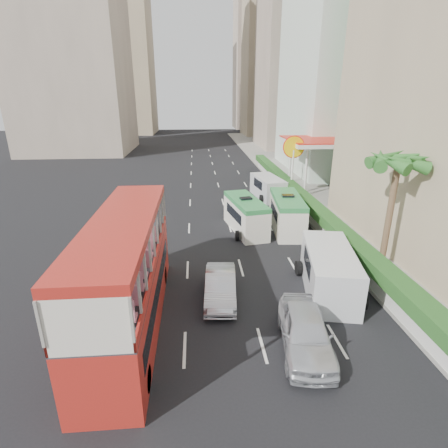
{
  "coord_description": "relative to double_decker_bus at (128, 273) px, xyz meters",
  "views": [
    {
      "loc": [
        -2.93,
        -13.71,
        9.7
      ],
      "look_at": [
        -1.5,
        4.0,
        3.2
      ],
      "focal_mm": 28.0,
      "sensor_mm": 36.0,
      "label": 1
    }
  ],
  "objects": [
    {
      "name": "car_silver_lane_a",
      "position": [
        4.13,
        1.68,
        -2.53
      ],
      "size": [
        1.82,
        4.41,
        1.42
      ],
      "primitive_type": "imported",
      "rotation": [
        0.0,
        0.0,
        -0.07
      ],
      "color": "silver",
      "rests_on": "ground"
    },
    {
      "name": "sidewalk",
      "position": [
        15.0,
        25.0,
        -2.44
      ],
      "size": [
        6.0,
        120.0,
        0.18
      ],
      "primitive_type": "cube",
      "color": "#99968C",
      "rests_on": "ground"
    },
    {
      "name": "kerb_wall",
      "position": [
        12.2,
        14.0,
        -1.85
      ],
      "size": [
        0.3,
        44.0,
        1.0
      ],
      "primitive_type": "cube",
      "color": "silver",
      "rests_on": "sidewalk"
    },
    {
      "name": "hedge",
      "position": [
        12.2,
        14.0,
        -1.0
      ],
      "size": [
        1.1,
        44.0,
        0.7
      ],
      "primitive_type": "cube",
      "color": "#2D6626",
      "rests_on": "kerb_wall"
    },
    {
      "name": "panel_van_near",
      "position": [
        9.84,
        2.05,
        -1.39
      ],
      "size": [
        3.35,
        6.06,
        2.29
      ],
      "primitive_type": "cube",
      "rotation": [
        0.0,
        0.0,
        -0.19
      ],
      "color": "silver",
      "rests_on": "ground"
    },
    {
      "name": "palm_tree",
      "position": [
        13.8,
        4.0,
        0.85
      ],
      "size": [
        0.36,
        0.36,
        6.4
      ],
      "primitive_type": "cylinder",
      "color": "brown",
      "rests_on": "sidewalk"
    },
    {
      "name": "double_decker_bus",
      "position": [
        0.0,
        0.0,
        0.0
      ],
      "size": [
        2.5,
        11.0,
        5.06
      ],
      "primitive_type": "cube",
      "color": "red",
      "rests_on": "ground"
    },
    {
      "name": "shell_station",
      "position": [
        16.0,
        23.0,
        0.22
      ],
      "size": [
        6.5,
        8.0,
        5.5
      ],
      "primitive_type": "cube",
      "color": "silver",
      "rests_on": "ground"
    },
    {
      "name": "minibus_near",
      "position": [
        6.72,
        11.17,
        -1.29
      ],
      "size": [
        2.87,
        5.86,
        2.49
      ],
      "primitive_type": "cube",
      "rotation": [
        0.0,
        0.0,
        0.19
      ],
      "color": "silver",
      "rests_on": "ground"
    },
    {
      "name": "panel_van_far",
      "position": [
        10.25,
        20.25,
        -1.48
      ],
      "size": [
        2.87,
        5.51,
        2.1
      ],
      "primitive_type": "cube",
      "rotation": [
        0.0,
        0.0,
        0.15
      ],
      "color": "silver",
      "rests_on": "ground"
    },
    {
      "name": "ground_plane",
      "position": [
        6.0,
        0.0,
        -2.53
      ],
      "size": [
        200.0,
        200.0,
        0.0
      ],
      "primitive_type": "plane",
      "color": "black",
      "rests_on": "ground"
    },
    {
      "name": "van_asset",
      "position": [
        6.99,
        13.9,
        -2.53
      ],
      "size": [
        3.01,
        4.98,
        1.29
      ],
      "primitive_type": "imported",
      "rotation": [
        0.0,
        0.0,
        0.2
      ],
      "color": "silver",
      "rests_on": "ground"
    },
    {
      "name": "tower_far_b",
      "position": [
        23.0,
        104.0,
        17.47
      ],
      "size": [
        14.0,
        14.0,
        40.0
      ],
      "primitive_type": "cube",
      "color": "#B3A08D",
      "rests_on": "ground"
    },
    {
      "name": "tower_mid",
      "position": [
        24.0,
        58.0,
        22.47
      ],
      "size": [
        16.0,
        16.0,
        50.0
      ],
      "primitive_type": "cube",
      "color": "#B3A08D",
      "rests_on": "ground"
    },
    {
      "name": "car_silver_lane_b",
      "position": [
        7.29,
        -2.3,
        -2.53
      ],
      "size": [
        2.55,
        5.02,
        1.64
      ],
      "primitive_type": "imported",
      "rotation": [
        0.0,
        0.0,
        -0.13
      ],
      "color": "silver",
      "rests_on": "ground"
    },
    {
      "name": "minibus_far",
      "position": [
        9.89,
        11.13,
        -1.21
      ],
      "size": [
        2.51,
        6.09,
        2.63
      ],
      "primitive_type": "cube",
      "rotation": [
        0.0,
        0.0,
        -0.09
      ],
      "color": "silver",
      "rests_on": "ground"
    },
    {
      "name": "tower_left_b",
      "position": [
        -16.0,
        90.0,
        20.47
      ],
      "size": [
        16.0,
        16.0,
        46.0
      ],
      "primitive_type": "cube",
      "color": "tan",
      "rests_on": "ground"
    },
    {
      "name": "tower_far_a",
      "position": [
        23.0,
        82.0,
        19.47
      ],
      "size": [
        14.0,
        14.0,
        44.0
      ],
      "primitive_type": "cube",
      "color": "tan",
      "rests_on": "ground"
    }
  ]
}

